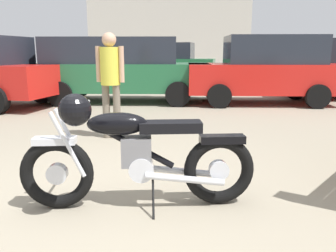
{
  "coord_description": "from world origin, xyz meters",
  "views": [
    {
      "loc": [
        1.06,
        -2.54,
        1.37
      ],
      "look_at": [
        0.31,
        1.52,
        0.46
      ],
      "focal_mm": 36.1,
      "sensor_mm": 36.0,
      "label": 1
    }
  ],
  "objects": [
    {
      "name": "red_hatchback_near",
      "position": [
        1.94,
        6.86,
        0.92
      ],
      "size": [
        4.1,
        2.25,
        1.78
      ],
      "rotation": [
        0.0,
        0.0,
        3.29
      ],
      "color": "black",
      "rests_on": "ground_plane"
    },
    {
      "name": "dark_sedan_left",
      "position": [
        -1.98,
        6.48,
        0.94
      ],
      "size": [
        4.93,
        2.55,
        1.74
      ],
      "rotation": [
        0.0,
        0.0,
        0.17
      ],
      "color": "black",
      "rests_on": "ground_plane"
    },
    {
      "name": "bystander",
      "position": [
        -0.8,
        2.53,
        1.02
      ],
      "size": [
        0.46,
        0.3,
        1.66
      ],
      "rotation": [
        0.0,
        0.0,
        1.54
      ],
      "color": "#706656",
      "rests_on": "ground_plane"
    },
    {
      "name": "white_estate_far",
      "position": [
        -1.75,
        13.27,
        0.92
      ],
      "size": [
        3.93,
        1.89,
        1.78
      ],
      "rotation": [
        0.0,
        0.0,
        -0.02
      ],
      "color": "black",
      "rests_on": "ground_plane"
    },
    {
      "name": "ground_plane",
      "position": [
        0.0,
        0.0,
        0.0
      ],
      "size": [
        80.0,
        80.0,
        0.0
      ],
      "primitive_type": "plane",
      "color": "gray"
    },
    {
      "name": "vintage_motorcycle",
      "position": [
        0.24,
        0.18,
        0.49
      ],
      "size": [
        2.04,
        0.84,
        1.07
      ],
      "rotation": [
        0.0,
        0.0,
        3.39
      ],
      "color": "black",
      "rests_on": "ground_plane"
    },
    {
      "name": "industrial_building",
      "position": [
        -5.43,
        36.52,
        4.42
      ],
      "size": [
        16.66,
        14.97,
        17.75
      ],
      "rotation": [
        0.0,
        0.0,
        0.07
      ],
      "color": "beige",
      "rests_on": "ground_plane"
    },
    {
      "name": "pale_sedan_back",
      "position": [
        4.98,
        11.84,
        0.84
      ],
      "size": [
        4.45,
        2.53,
        1.67
      ],
      "rotation": [
        0.0,
        0.0,
        -0.2
      ],
      "color": "black",
      "rests_on": "ground_plane"
    }
  ]
}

